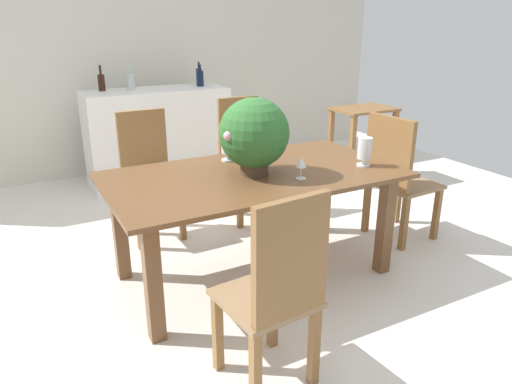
% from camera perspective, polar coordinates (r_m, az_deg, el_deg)
% --- Properties ---
extents(ground_plane, '(7.04, 7.04, 0.00)m').
position_cam_1_polar(ground_plane, '(3.60, -2.44, -7.64)').
color(ground_plane, silver).
extents(back_wall, '(6.40, 0.10, 2.60)m').
position_cam_1_polar(back_wall, '(5.66, -14.59, 15.68)').
color(back_wall, beige).
rests_on(back_wall, ground).
extents(dining_table, '(1.89, 1.03, 0.74)m').
position_cam_1_polar(dining_table, '(3.11, -0.23, 0.37)').
color(dining_table, brown).
rests_on(dining_table, ground).
extents(chair_foot_end, '(0.47, 0.50, 1.00)m').
position_cam_1_polar(chair_foot_end, '(3.83, 16.44, 2.19)').
color(chair_foot_end, brown).
rests_on(chair_foot_end, ground).
extents(chair_far_left, '(0.43, 0.41, 1.01)m').
position_cam_1_polar(chair_far_left, '(3.89, -12.87, 2.71)').
color(chair_far_left, brown).
rests_on(chair_far_left, ground).
extents(chair_far_right, '(0.41, 0.42, 1.04)m').
position_cam_1_polar(chair_far_right, '(4.17, -1.60, 4.62)').
color(chair_far_right, brown).
rests_on(chair_far_right, ground).
extents(chair_near_left, '(0.44, 0.45, 1.00)m').
position_cam_1_polar(chair_near_left, '(2.16, 2.62, -11.54)').
color(chair_near_left, brown).
rests_on(chair_near_left, ground).
extents(flower_centerpiece, '(0.45, 0.44, 0.49)m').
position_cam_1_polar(flower_centerpiece, '(2.98, -0.22, 6.94)').
color(flower_centerpiece, '#4C3828').
rests_on(flower_centerpiece, dining_table).
extents(crystal_vase_left, '(0.10, 0.10, 0.20)m').
position_cam_1_polar(crystal_vase_left, '(3.27, 12.92, 4.98)').
color(crystal_vase_left, silver).
rests_on(crystal_vase_left, dining_table).
extents(crystal_vase_center_near, '(0.09, 0.09, 0.18)m').
position_cam_1_polar(crystal_vase_center_near, '(3.31, -3.42, 5.57)').
color(crystal_vase_center_near, silver).
rests_on(crystal_vase_center_near, dining_table).
extents(wine_glass, '(0.06, 0.06, 0.14)m').
position_cam_1_polar(wine_glass, '(2.94, 5.45, 3.46)').
color(wine_glass, silver).
rests_on(wine_glass, dining_table).
extents(kitchen_counter, '(1.47, 0.55, 0.99)m').
position_cam_1_polar(kitchen_counter, '(5.19, -11.64, 6.54)').
color(kitchen_counter, white).
rests_on(kitchen_counter, ground).
extents(wine_bottle_dark, '(0.07, 0.07, 0.24)m').
position_cam_1_polar(wine_bottle_dark, '(5.40, -6.85, 13.68)').
color(wine_bottle_dark, black).
rests_on(wine_bottle_dark, kitchen_counter).
extents(wine_bottle_amber, '(0.08, 0.08, 0.23)m').
position_cam_1_polar(wine_bottle_amber, '(5.24, -6.74, 13.45)').
color(wine_bottle_amber, '#0F1E38').
rests_on(wine_bottle_amber, kitchen_counter).
extents(wine_bottle_clear, '(0.08, 0.08, 0.26)m').
position_cam_1_polar(wine_bottle_clear, '(5.06, -14.83, 12.78)').
color(wine_bottle_clear, '#B2BFB7').
rests_on(wine_bottle_clear, kitchen_counter).
extents(wine_bottle_green, '(0.07, 0.07, 0.25)m').
position_cam_1_polar(wine_bottle_green, '(5.10, -18.07, 12.45)').
color(wine_bottle_green, black).
rests_on(wine_bottle_green, kitchen_counter).
extents(side_table, '(0.64, 0.45, 0.79)m').
position_cam_1_polar(side_table, '(5.28, 12.69, 7.54)').
color(side_table, brown).
rests_on(side_table, ground).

